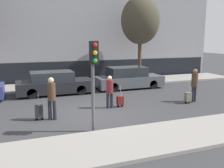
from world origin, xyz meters
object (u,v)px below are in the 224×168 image
object	(u,v)px
parked_bicycle	(118,77)
trolley_right	(188,97)
pedestrian_left	(52,96)
trolley_center	(120,100)
trolley_left	(39,111)
pedestrian_right	(195,83)
parked_car_2	(128,78)
bare_tree_near_crossing	(140,21)
traffic_light	(94,68)
pedestrian_center	(110,90)
parked_car_1	(54,84)

from	to	relation	value
parked_bicycle	trolley_right	bearing A→B (deg)	-80.61
pedestrian_left	trolley_center	size ratio (longest dim) A/B	1.66
trolley_left	parked_bicycle	distance (m)	9.64
pedestrian_left	trolley_right	bearing A→B (deg)	16.72
trolley_left	pedestrian_right	bearing A→B (deg)	1.88
parked_car_2	trolley_left	distance (m)	8.05
bare_tree_near_crossing	traffic_light	bearing A→B (deg)	-125.03
pedestrian_center	parked_bicycle	bearing A→B (deg)	-114.18
traffic_light	parked_bicycle	distance (m)	10.61
parked_car_2	parked_bicycle	world-z (taller)	parked_car_2
pedestrian_center	parked_bicycle	size ratio (longest dim) A/B	0.91
parked_car_2	trolley_center	bearing A→B (deg)	-119.17
parked_car_2	trolley_center	xyz separation A→B (m)	(-2.37, -4.24, -0.35)
pedestrian_left	bare_tree_near_crossing	bearing A→B (deg)	57.88
trolley_center	traffic_light	distance (m)	4.15
parked_bicycle	bare_tree_near_crossing	distance (m)	4.61
parked_car_1	pedestrian_left	distance (m)	5.10
pedestrian_right	pedestrian_left	bearing A→B (deg)	163.74
trolley_right	parked_bicycle	size ratio (longest dim) A/B	0.64
pedestrian_center	pedestrian_left	bearing A→B (deg)	17.07
trolley_center	bare_tree_near_crossing	world-z (taller)	bare_tree_near_crossing
pedestrian_left	pedestrian_right	distance (m)	7.61
parked_car_2	traffic_light	world-z (taller)	traffic_light
parked_car_1	traffic_light	bearing A→B (deg)	-86.21
pedestrian_right	trolley_right	xyz separation A→B (m)	(-0.52, -0.18, -0.68)
trolley_left	trolley_center	distance (m)	4.04
pedestrian_left	traffic_light	distance (m)	2.73
parked_car_2	traffic_light	xyz separation A→B (m)	(-4.57, -7.11, 1.69)
trolley_left	trolley_right	world-z (taller)	trolley_left
parked_car_2	trolley_right	distance (m)	5.03
parked_car_2	pedestrian_right	world-z (taller)	pedestrian_right
bare_tree_near_crossing	parked_car_2	bearing A→B (deg)	-131.95
pedestrian_center	parked_bicycle	distance (m)	7.15
trolley_left	parked_car_2	bearing A→B (deg)	37.88
pedestrian_center	parked_bicycle	xyz separation A→B (m)	(3.01, 6.47, -0.42)
pedestrian_left	trolley_left	distance (m)	0.86
pedestrian_right	parked_car_1	bearing A→B (deg)	126.58
pedestrian_left	pedestrian_center	distance (m)	3.02
trolley_right	parked_bicycle	xyz separation A→B (m)	(-1.17, 7.08, 0.14)
pedestrian_right	parked_car_2	bearing A→B (deg)	91.61
bare_tree_near_crossing	pedestrian_center	bearing A→B (deg)	-127.18
trolley_right	parked_car_2	bearing A→B (deg)	104.65
pedestrian_center	trolley_right	xyz separation A→B (m)	(4.19, -0.62, -0.56)
parked_car_2	trolley_right	world-z (taller)	parked_car_2
bare_tree_near_crossing	parked_car_1	bearing A→B (deg)	-162.76
trolley_right	trolley_left	bearing A→B (deg)	-179.36
pedestrian_right	traffic_light	xyz separation A→B (m)	(-6.36, -2.44, 1.35)
traffic_light	pedestrian_left	bearing A→B (deg)	121.52
pedestrian_center	trolley_right	bearing A→B (deg)	172.40
pedestrian_left	bare_tree_near_crossing	xyz separation A→B (m)	(7.70, 7.17, 3.70)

